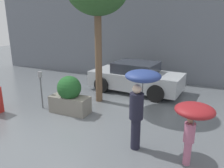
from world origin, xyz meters
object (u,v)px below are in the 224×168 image
at_px(planter_box, 70,96).
at_px(parking_meter, 41,82).
at_px(parked_car_near, 136,78).
at_px(person_adult, 140,92).
at_px(person_child, 193,116).

bearing_deg(planter_box, parking_meter, -175.69).
bearing_deg(parking_meter, planter_box, 4.31).
bearing_deg(parked_car_near, planter_box, 163.25).
relative_size(person_adult, parked_car_near, 0.48).
bearing_deg(person_adult, parking_meter, 117.03).
height_order(person_adult, parking_meter, person_adult).
relative_size(person_child, parking_meter, 1.07).
distance_m(person_adult, parking_meter, 4.07).
distance_m(person_child, parking_meter, 5.29).
relative_size(person_adult, parking_meter, 1.45).
relative_size(parked_car_near, parking_meter, 3.05).
distance_m(person_adult, person_child, 1.27).
xyz_separation_m(planter_box, person_child, (3.99, -1.42, 0.58)).
distance_m(person_adult, parked_car_near, 4.65).
xyz_separation_m(person_adult, parked_car_near, (-1.47, 4.33, -0.83)).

